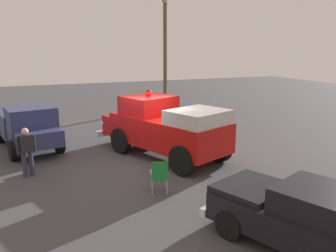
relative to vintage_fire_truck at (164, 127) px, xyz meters
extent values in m
plane|color=#424244|center=(0.67, 0.29, -1.20)|extent=(60.00, 60.00, 0.00)
cylinder|color=black|center=(1.48, -1.05, -0.68)|extent=(0.68, 1.09, 1.04)
cylinder|color=black|center=(-0.38, -1.78, -0.68)|extent=(0.68, 1.09, 1.04)
cylinder|color=black|center=(0.21, 2.21, -0.68)|extent=(0.68, 1.09, 1.04)
cylinder|color=black|center=(-1.65, 1.49, -0.68)|extent=(0.68, 1.09, 1.04)
cube|color=red|center=(-0.08, 0.22, -0.15)|extent=(3.74, 5.33, 1.10)
cube|color=red|center=(0.95, -2.44, -0.28)|extent=(1.97, 1.48, 0.84)
cube|color=red|center=(0.33, -0.85, 0.75)|extent=(2.39, 2.27, 0.76)
cube|color=silver|center=(-0.65, 1.66, 0.60)|extent=(2.44, 2.30, 0.60)
cube|color=silver|center=(1.11, -2.86, -0.28)|extent=(1.39, 0.63, 0.64)
cube|color=silver|center=(1.15, -2.95, -0.70)|extent=(2.16, 1.00, 0.24)
sphere|color=white|center=(1.84, -2.57, -0.20)|extent=(0.34, 0.34, 0.26)
sphere|color=white|center=(0.39, -3.14, -0.20)|extent=(0.34, 0.34, 0.26)
sphere|color=red|center=(0.33, -0.85, 1.25)|extent=(0.36, 0.36, 0.28)
cylinder|color=black|center=(0.88, 6.26, -0.86)|extent=(0.49, 0.73, 0.68)
cylinder|color=black|center=(-0.64, 5.66, -0.86)|extent=(0.49, 0.73, 0.68)
cube|color=black|center=(-0.41, 7.31, -0.58)|extent=(3.21, 4.57, 0.64)
cube|color=black|center=(0.12, 5.96, -0.22)|extent=(2.04, 1.90, 0.20)
cube|color=black|center=(-0.52, 7.59, -0.02)|extent=(2.14, 2.34, 0.56)
cube|color=silver|center=(0.39, 5.28, -0.80)|extent=(1.83, 0.84, 0.20)
cylinder|color=black|center=(3.84, -2.01, -0.80)|extent=(0.43, 0.84, 0.80)
cylinder|color=black|center=(5.56, -1.66, -0.80)|extent=(0.43, 0.84, 0.80)
cylinder|color=black|center=(4.45, -5.05, -0.80)|extent=(0.43, 0.84, 0.80)
cylinder|color=black|center=(6.17, -4.70, -0.80)|extent=(0.43, 0.84, 0.80)
cube|color=navy|center=(5.19, -4.29, -0.25)|extent=(2.40, 3.02, 1.00)
cube|color=navy|center=(4.82, -2.43, 0.00)|extent=(2.06, 1.83, 1.40)
cube|color=navy|center=(4.60, -1.35, -0.38)|extent=(1.84, 1.22, 0.64)
cylinder|color=#B7BABF|center=(1.57, 2.92, -0.98)|extent=(0.04, 0.04, 0.44)
cylinder|color=#B7BABF|center=(1.15, 3.05, -0.98)|extent=(0.04, 0.04, 0.44)
cylinder|color=#B7BABF|center=(1.71, 3.34, -0.98)|extent=(0.04, 0.04, 0.44)
cylinder|color=#B7BABF|center=(1.29, 3.47, -0.98)|extent=(0.04, 0.04, 0.44)
cube|color=#1E7F38|center=(1.43, 3.19, -0.74)|extent=(0.60, 0.60, 0.04)
cube|color=#1E7F38|center=(1.50, 3.42, -0.46)|extent=(0.47, 0.18, 0.56)
cube|color=#B7BABF|center=(1.66, 3.12, -0.58)|extent=(0.17, 0.43, 0.03)
cube|color=#B7BABF|center=(1.20, 3.27, -0.58)|extent=(0.17, 0.43, 0.03)
cylinder|color=#2D334C|center=(5.17, 0.37, -0.76)|extent=(0.19, 0.19, 0.88)
cylinder|color=#2D334C|center=(4.96, 0.29, -0.76)|extent=(0.19, 0.19, 0.88)
cube|color=#26262D|center=(5.07, 0.33, -0.04)|extent=(0.48, 0.39, 0.56)
cylinder|color=#26262D|center=(5.32, 0.42, -0.10)|extent=(0.13, 0.13, 0.60)
cylinder|color=#26262D|center=(4.81, 0.24, -0.10)|extent=(0.13, 0.13, 0.60)
sphere|color=beige|center=(5.07, 0.33, 0.36)|extent=(0.29, 0.29, 0.23)
cylinder|color=brown|center=(-4.32, -10.59, 2.72)|extent=(0.26, 0.26, 7.84)
cube|color=brown|center=(-4.32, -10.59, 6.04)|extent=(0.97, 1.52, 0.12)
camera|label=1|loc=(4.88, 12.26, 3.08)|focal=36.71mm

